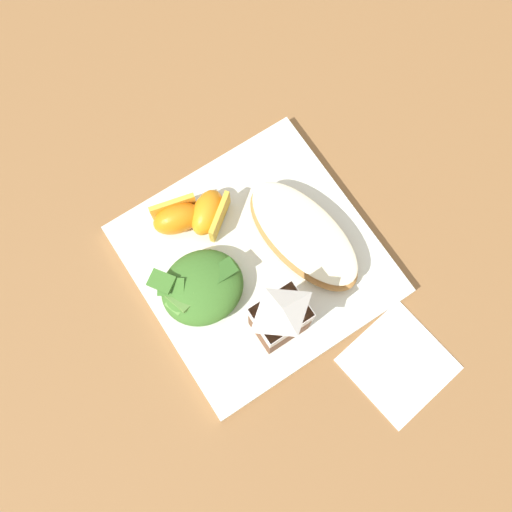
{
  "coord_description": "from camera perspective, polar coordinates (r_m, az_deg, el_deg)",
  "views": [
    {
      "loc": [
        0.11,
        0.17,
        0.73
      ],
      "look_at": [
        0.0,
        0.0,
        0.03
      ],
      "focal_mm": 42.26,
      "sensor_mm": 36.0,
      "label": 1
    }
  ],
  "objects": [
    {
      "name": "orange_wedge_front",
      "position": [
        0.74,
        -4.49,
        4.08
      ],
      "size": [
        0.07,
        0.07,
        0.04
      ],
      "color": "orange",
      "rests_on": "white_plate"
    },
    {
      "name": "white_plate",
      "position": [
        0.75,
        0.0,
        -0.38
      ],
      "size": [
        0.28,
        0.28,
        0.02
      ],
      "primitive_type": "cube",
      "color": "white",
      "rests_on": "ground"
    },
    {
      "name": "paper_napkin",
      "position": [
        0.75,
        13.35,
        -9.9
      ],
      "size": [
        0.12,
        0.12,
        0.0
      ],
      "primitive_type": "cube",
      "rotation": [
        0.0,
        0.0,
        0.14
      ],
      "color": "white",
      "rests_on": "ground"
    },
    {
      "name": "orange_wedge_middle",
      "position": [
        0.74,
        -7.52,
        3.66
      ],
      "size": [
        0.07,
        0.05,
        0.04
      ],
      "color": "orange",
      "rests_on": "white_plate"
    },
    {
      "name": "ground",
      "position": [
        0.76,
        0.0,
        -0.54
      ],
      "size": [
        3.0,
        3.0,
        0.0
      ],
      "primitive_type": "plane",
      "color": "olive"
    },
    {
      "name": "cheesy_pizza_bread",
      "position": [
        0.73,
        4.51,
        1.91
      ],
      "size": [
        0.11,
        0.18,
        0.04
      ],
      "color": "#B77F42",
      "rests_on": "white_plate"
    },
    {
      "name": "milk_carton",
      "position": [
        0.66,
        2.3,
        -5.82
      ],
      "size": [
        0.06,
        0.05,
        0.11
      ],
      "color": "brown",
      "rests_on": "white_plate"
    },
    {
      "name": "green_salad_pile",
      "position": [
        0.71,
        -5.33,
        -2.69
      ],
      "size": [
        0.1,
        0.09,
        0.04
      ],
      "color": "#3D7028",
      "rests_on": "white_plate"
    }
  ]
}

